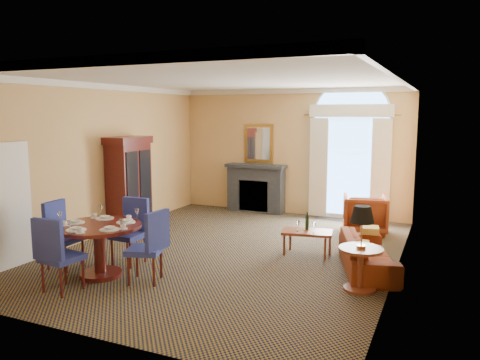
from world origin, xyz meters
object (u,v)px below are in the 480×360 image
at_px(armoire, 129,186).
at_px(dining_table, 99,238).
at_px(coffee_table, 307,233).
at_px(armchair, 365,214).
at_px(side_table, 361,239).
at_px(sofa, 367,253).

xyz_separation_m(armoire, dining_table, (1.41, -2.63, -0.38)).
relative_size(armoire, coffee_table, 2.13).
xyz_separation_m(armchair, side_table, (0.50, -3.42, 0.35)).
relative_size(armoire, dining_table, 1.56).
bearing_deg(armchair, armoire, 8.35).
distance_m(dining_table, sofa, 4.39).
xyz_separation_m(sofa, side_table, (0.05, -0.98, 0.50)).
bearing_deg(dining_table, coffee_table, 41.84).
bearing_deg(armoire, coffee_table, -2.69).
distance_m(armchair, coffee_table, 2.18).
xyz_separation_m(dining_table, coffee_table, (2.72, 2.43, -0.20)).
bearing_deg(coffee_table, sofa, -28.79).
bearing_deg(armchair, side_table, 85.37).
bearing_deg(dining_table, armoire, 118.16).
bearing_deg(armoire, dining_table, -61.84).
height_order(dining_table, coffee_table, dining_table).
bearing_deg(armchair, coffee_table, 58.41).
distance_m(dining_table, armchair, 5.65).
height_order(dining_table, sofa, dining_table).
height_order(armoire, sofa, armoire).
bearing_deg(sofa, armchair, -7.47).
xyz_separation_m(armchair, coffee_table, (-0.70, -2.07, 0.00)).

